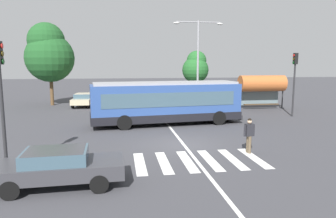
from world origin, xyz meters
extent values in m
plane|color=#3D3D42|center=(0.00, 0.00, 0.00)|extent=(160.00, 160.00, 0.00)
cylinder|color=black|center=(3.55, 7.27, 0.50)|extent=(1.03, 0.41, 1.00)
cylinder|color=black|center=(3.80, 4.93, 0.50)|extent=(1.03, 0.41, 1.00)
cylinder|color=black|center=(-3.16, 6.53, 0.50)|extent=(1.03, 0.41, 1.00)
cylinder|color=black|center=(-2.91, 4.20, 0.50)|extent=(1.03, 0.41, 1.00)
cube|color=#2D4C8E|center=(0.11, 5.71, 1.62)|extent=(10.76, 3.68, 2.55)
cube|color=black|center=(0.11, 5.71, 0.62)|extent=(10.87, 3.72, 0.55)
cube|color=#3D5666|center=(0.11, 5.71, 1.93)|extent=(9.51, 3.60, 0.96)
cube|color=#3D5666|center=(5.35, 6.28, 1.83)|extent=(0.28, 2.24, 1.63)
cube|color=black|center=(5.35, 6.28, 2.72)|extent=(0.27, 1.93, 0.28)
cube|color=#99999E|center=(0.11, 5.71, 2.98)|extent=(10.32, 3.44, 0.16)
cube|color=#28282B|center=(5.46, 6.30, 0.43)|extent=(0.40, 2.55, 0.36)
cylinder|color=brown|center=(3.01, -2.03, 0.42)|extent=(0.16, 0.16, 0.85)
cylinder|color=brown|center=(3.03, -2.18, 0.42)|extent=(0.16, 0.16, 0.85)
cube|color=#232328|center=(3.02, -2.10, 1.15)|extent=(0.43, 0.31, 0.60)
cylinder|color=#232328|center=(2.78, -2.14, 1.12)|extent=(0.10, 0.10, 0.55)
cylinder|color=#232328|center=(3.26, -2.07, 1.12)|extent=(0.10, 0.10, 0.55)
sphere|color=tan|center=(3.02, -2.10, 1.56)|extent=(0.22, 0.22, 0.22)
sphere|color=black|center=(3.02, -2.10, 1.63)|extent=(0.19, 0.19, 0.19)
cylinder|color=black|center=(-3.96, -4.16, 0.32)|extent=(0.65, 0.22, 0.64)
cylinder|color=black|center=(-3.90, -5.83, 0.32)|extent=(0.65, 0.22, 0.64)
cylinder|color=black|center=(-6.75, -4.26, 0.32)|extent=(0.65, 0.22, 0.64)
cylinder|color=black|center=(-6.69, -5.94, 0.32)|extent=(0.65, 0.22, 0.64)
cube|color=#38383D|center=(-5.33, -5.05, 0.64)|extent=(4.57, 1.99, 0.52)
cube|color=#3D5666|center=(-5.42, -5.05, 1.12)|extent=(2.22, 1.68, 0.44)
cube|color=#38383D|center=(-5.42, -5.05, 1.30)|extent=(2.04, 1.60, 0.09)
cylinder|color=black|center=(-7.59, 17.93, 0.32)|extent=(0.24, 0.65, 0.64)
cylinder|color=black|center=(-5.92, 17.81, 0.32)|extent=(0.24, 0.65, 0.64)
cylinder|color=black|center=(-7.79, 15.15, 0.32)|extent=(0.24, 0.65, 0.64)
cylinder|color=black|center=(-6.12, 15.03, 0.32)|extent=(0.24, 0.65, 0.64)
cube|color=#C6B793|center=(-6.86, 16.48, 0.64)|extent=(2.13, 4.62, 0.52)
cube|color=#3D5666|center=(-6.86, 16.39, 1.12)|extent=(1.75, 2.27, 0.44)
cube|color=#C6B793|center=(-6.86, 16.39, 1.30)|extent=(1.66, 2.08, 0.09)
cylinder|color=black|center=(-4.87, 17.84, 0.32)|extent=(0.25, 0.65, 0.64)
cylinder|color=black|center=(-3.20, 17.70, 0.32)|extent=(0.25, 0.65, 0.64)
cylinder|color=black|center=(-5.09, 15.06, 0.32)|extent=(0.25, 0.65, 0.64)
cylinder|color=black|center=(-3.42, 14.92, 0.32)|extent=(0.25, 0.65, 0.64)
cube|color=#AD1E1E|center=(-4.14, 16.38, 0.64)|extent=(2.18, 4.63, 0.52)
cube|color=#3D5666|center=(-4.15, 16.29, 1.12)|extent=(1.77, 2.28, 0.44)
cube|color=#AD1E1E|center=(-4.15, 16.29, 1.30)|extent=(1.69, 2.10, 0.09)
cylinder|color=black|center=(-2.26, 18.11, 0.32)|extent=(0.24, 0.65, 0.64)
cylinder|color=black|center=(-0.59, 18.01, 0.32)|extent=(0.24, 0.65, 0.64)
cylinder|color=black|center=(-2.43, 15.32, 0.32)|extent=(0.24, 0.65, 0.64)
cylinder|color=black|center=(-0.76, 15.22, 0.32)|extent=(0.24, 0.65, 0.64)
cube|color=black|center=(-1.51, 16.66, 0.64)|extent=(2.09, 4.60, 0.52)
cube|color=#3D5666|center=(-1.52, 16.57, 1.12)|extent=(1.73, 2.25, 0.44)
cube|color=black|center=(-1.52, 16.57, 1.30)|extent=(1.64, 2.07, 0.09)
cylinder|color=black|center=(0.47, 18.06, 0.32)|extent=(0.26, 0.66, 0.64)
cylinder|color=black|center=(2.14, 17.90, 0.32)|extent=(0.26, 0.66, 0.64)
cylinder|color=black|center=(0.20, 15.28, 0.32)|extent=(0.26, 0.66, 0.64)
cylinder|color=black|center=(1.87, 15.12, 0.32)|extent=(0.26, 0.66, 0.64)
cube|color=white|center=(1.17, 16.59, 0.64)|extent=(2.24, 4.65, 0.52)
cube|color=#3D5666|center=(1.16, 16.50, 1.12)|extent=(1.80, 2.30, 0.44)
cube|color=white|center=(1.16, 16.50, 1.30)|extent=(1.71, 2.12, 0.09)
cylinder|color=black|center=(3.33, 17.87, 0.32)|extent=(0.28, 0.66, 0.64)
cylinder|color=black|center=(5.00, 17.67, 0.32)|extent=(0.28, 0.66, 0.64)
cylinder|color=black|center=(3.00, 15.10, 0.32)|extent=(0.28, 0.66, 0.64)
cylinder|color=black|center=(4.66, 14.90, 0.32)|extent=(0.28, 0.66, 0.64)
cube|color=#38383D|center=(4.00, 16.39, 0.64)|extent=(2.34, 4.69, 0.52)
cube|color=#3D5666|center=(3.99, 16.30, 1.12)|extent=(1.85, 2.34, 0.44)
cube|color=#38383D|center=(3.99, 16.30, 1.30)|extent=(1.75, 2.15, 0.09)
cylinder|color=#28282B|center=(-7.80, -2.93, 2.15)|extent=(0.14, 0.14, 4.29)
cylinder|color=red|center=(-7.63, -2.93, 5.01)|extent=(0.04, 0.20, 0.20)
cylinder|color=#463707|center=(-7.63, -2.93, 4.71)|extent=(0.04, 0.20, 0.20)
cylinder|color=#093B10|center=(-7.63, -2.93, 4.41)|extent=(0.04, 0.20, 0.20)
cylinder|color=#28282B|center=(10.97, 7.40, 2.15)|extent=(0.14, 0.14, 4.30)
cube|color=black|center=(10.97, 7.40, 4.75)|extent=(0.28, 0.32, 0.90)
cylinder|color=red|center=(10.80, 7.40, 5.02)|extent=(0.04, 0.20, 0.20)
cylinder|color=#463707|center=(10.80, 7.40, 4.72)|extent=(0.04, 0.20, 0.20)
cylinder|color=#093B10|center=(10.80, 7.40, 4.42)|extent=(0.04, 0.20, 0.20)
cylinder|color=#28282B|center=(8.19, 11.91, 1.15)|extent=(0.12, 0.12, 2.30)
cylinder|color=#28282B|center=(12.55, 11.91, 1.15)|extent=(0.12, 0.12, 2.30)
cube|color=slate|center=(10.37, 12.61, 1.26)|extent=(4.18, 0.04, 1.93)
cylinder|color=#BC602D|center=(10.37, 11.91, 2.48)|extent=(4.45, 1.54, 1.54)
cube|color=#4C3823|center=(10.37, 11.91, 0.45)|extent=(3.49, 0.36, 0.08)
cylinder|color=#939399|center=(4.25, 12.89, 4.18)|extent=(0.20, 0.20, 8.36)
cylinder|color=#939399|center=(5.29, 12.89, 8.21)|extent=(2.10, 0.10, 0.10)
ellipsoid|color=silver|center=(6.34, 12.89, 8.08)|extent=(0.60, 0.32, 0.20)
cylinder|color=#939399|center=(3.20, 12.89, 8.21)|extent=(2.10, 0.10, 0.10)
ellipsoid|color=silver|center=(2.15, 12.89, 8.08)|extent=(0.60, 0.32, 0.20)
cylinder|color=brown|center=(-10.27, 17.93, 1.60)|extent=(0.36, 0.36, 3.20)
sphere|color=#1E5123|center=(-10.27, 17.93, 4.95)|extent=(4.98, 4.98, 4.98)
sphere|color=#1E5123|center=(-10.54, 17.94, 6.69)|extent=(3.74, 3.74, 3.74)
cylinder|color=brown|center=(5.97, 20.80, 1.25)|extent=(0.36, 0.36, 2.49)
sphere|color=#236028|center=(5.97, 20.80, 3.61)|extent=(3.20, 3.20, 3.20)
sphere|color=#236028|center=(6.12, 20.92, 4.73)|extent=(2.40, 2.40, 2.40)
cube|color=silver|center=(-4.47, -2.93, 0.00)|extent=(0.45, 3.13, 0.01)
cube|color=silver|center=(-3.41, -2.93, 0.00)|extent=(0.45, 3.13, 0.01)
cube|color=silver|center=(-2.35, -2.93, 0.00)|extent=(0.45, 3.13, 0.01)
cube|color=silver|center=(-1.29, -2.93, 0.00)|extent=(0.45, 3.13, 0.01)
cube|color=silver|center=(-0.23, -2.93, 0.00)|extent=(0.45, 3.13, 0.01)
cube|color=silver|center=(0.83, -2.93, 0.00)|extent=(0.45, 3.13, 0.01)
cube|color=silver|center=(1.89, -2.93, 0.00)|extent=(0.45, 3.13, 0.01)
cube|color=silver|center=(2.95, -2.93, 0.00)|extent=(0.45, 3.13, 0.01)
cube|color=silver|center=(0.20, 2.00, 0.00)|extent=(0.16, 24.00, 0.01)
camera|label=1|loc=(-3.13, -15.94, 4.31)|focal=32.92mm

